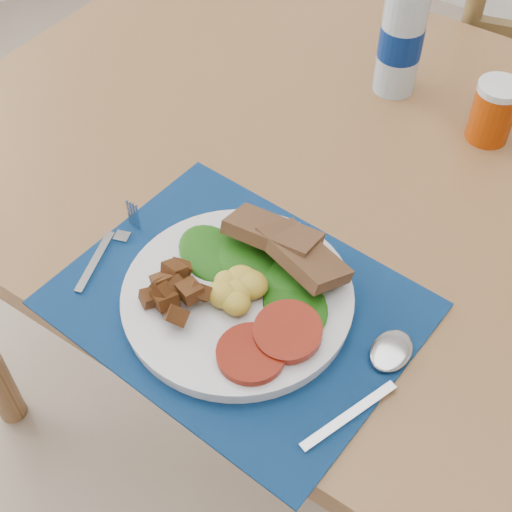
{
  "coord_description": "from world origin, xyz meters",
  "views": [
    {
      "loc": [
        0.26,
        -0.53,
        1.46
      ],
      "look_at": [
        -0.06,
        -0.07,
        0.8
      ],
      "focal_mm": 50.0,
      "sensor_mm": 36.0,
      "label": 1
    }
  ],
  "objects": [
    {
      "name": "water_bottle",
      "position": [
        -0.1,
        0.4,
        0.85
      ],
      "size": [
        0.07,
        0.07,
        0.23
      ],
      "color": "#ADBFCC",
      "rests_on": "table"
    },
    {
      "name": "juice_glass",
      "position": [
        0.07,
        0.37,
        0.79
      ],
      "size": [
        0.06,
        0.06,
        0.09
      ],
      "primitive_type": "cylinder",
      "color": "#AB3704",
      "rests_on": "table"
    },
    {
      "name": "spoon",
      "position": [
        0.13,
        -0.09,
        0.76
      ],
      "size": [
        0.06,
        0.19,
        0.01
      ],
      "rotation": [
        0.0,
        0.0,
        -0.34
      ],
      "color": "#B2B5BA",
      "rests_on": "placemat"
    },
    {
      "name": "table",
      "position": [
        0.0,
        0.2,
        0.67
      ],
      "size": [
        1.4,
        0.9,
        0.75
      ],
      "color": "brown",
      "rests_on": "ground"
    },
    {
      "name": "breakfast_plate",
      "position": [
        -0.06,
        -0.11,
        0.77
      ],
      "size": [
        0.28,
        0.28,
        0.07
      ],
      "rotation": [
        0.0,
        0.0,
        -0.05
      ],
      "color": "silver",
      "rests_on": "placemat"
    },
    {
      "name": "placemat",
      "position": [
        -0.06,
        -0.11,
        0.75
      ],
      "size": [
        0.44,
        0.36,
        0.0
      ],
      "primitive_type": "cube",
      "rotation": [
        0.0,
        0.0,
        -0.07
      ],
      "color": "black",
      "rests_on": "table"
    },
    {
      "name": "fork",
      "position": [
        -0.25,
        -0.12,
        0.76
      ],
      "size": [
        0.04,
        0.15,
        0.0
      ],
      "rotation": [
        0.0,
        0.0,
        0.33
      ],
      "color": "#B2B5BA",
      "rests_on": "placemat"
    },
    {
      "name": "ground",
      "position": [
        0.0,
        0.0,
        0.0
      ],
      "size": [
        4.0,
        4.0,
        0.0
      ],
      "primitive_type": "plane",
      "color": "gray",
      "rests_on": "ground"
    }
  ]
}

